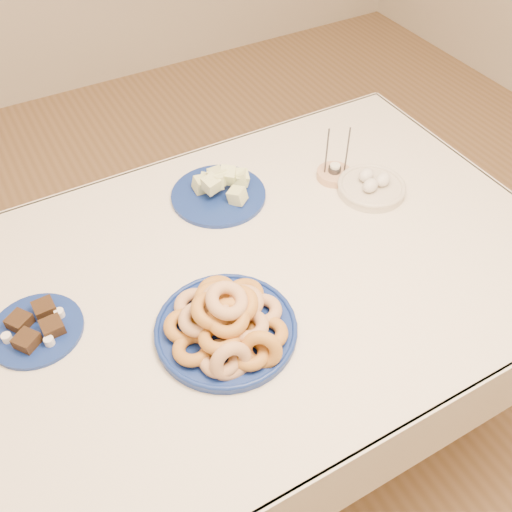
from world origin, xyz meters
name	(u,v)px	position (x,y,z in m)	size (l,w,h in m)	color
ground	(249,412)	(0.00, 0.00, 0.00)	(5.00, 5.00, 0.00)	brown
dining_table	(247,296)	(0.00, 0.00, 0.64)	(1.71, 1.11, 0.75)	brown
donut_platter	(227,324)	(-0.14, -0.16, 0.79)	(0.41, 0.41, 0.16)	navy
melon_plate	(220,189)	(0.08, 0.30, 0.78)	(0.33, 0.33, 0.10)	navy
brownie_plate	(36,328)	(-0.53, 0.07, 0.76)	(0.28, 0.28, 0.04)	navy
candle_holder	(334,173)	(0.42, 0.21, 0.77)	(0.14, 0.14, 0.18)	tan
egg_bowl	(372,186)	(0.48, 0.10, 0.77)	(0.26, 0.26, 0.07)	beige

